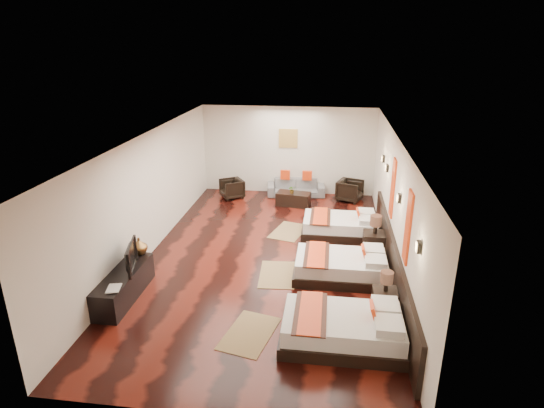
# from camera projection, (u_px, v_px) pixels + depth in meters

# --- Properties ---
(floor) EXTENTS (5.50, 9.50, 0.01)m
(floor) POSITION_uv_depth(u_px,v_px,m) (267.00, 257.00, 10.42)
(floor) COLOR black
(floor) RESTS_ON ground
(ceiling) EXTENTS (5.50, 9.50, 0.01)m
(ceiling) POSITION_uv_depth(u_px,v_px,m) (267.00, 138.00, 9.46)
(ceiling) COLOR white
(ceiling) RESTS_ON floor
(back_wall) EXTENTS (5.50, 0.01, 2.80)m
(back_wall) POSITION_uv_depth(u_px,v_px,m) (288.00, 151.00, 14.36)
(back_wall) COLOR silver
(back_wall) RESTS_ON floor
(left_wall) EXTENTS (0.01, 9.50, 2.80)m
(left_wall) POSITION_uv_depth(u_px,v_px,m) (149.00, 195.00, 10.28)
(left_wall) COLOR silver
(left_wall) RESTS_ON floor
(right_wall) EXTENTS (0.01, 9.50, 2.80)m
(right_wall) POSITION_uv_depth(u_px,v_px,m) (394.00, 206.00, 9.60)
(right_wall) COLOR silver
(right_wall) RESTS_ON floor
(headboard_panel) EXTENTS (0.08, 6.60, 0.90)m
(headboard_panel) POSITION_uv_depth(u_px,v_px,m) (392.00, 263.00, 9.19)
(headboard_panel) COLOR black
(headboard_panel) RESTS_ON floor
(bed_near) EXTENTS (2.03, 1.28, 0.78)m
(bed_near) POSITION_uv_depth(u_px,v_px,m) (344.00, 328.00, 7.40)
(bed_near) COLOR black
(bed_near) RESTS_ON floor
(bed_mid) EXTENTS (1.96, 1.23, 0.75)m
(bed_mid) POSITION_uv_depth(u_px,v_px,m) (342.00, 266.00, 9.44)
(bed_mid) COLOR black
(bed_mid) RESTS_ON floor
(bed_far) EXTENTS (1.92, 1.21, 0.73)m
(bed_far) POSITION_uv_depth(u_px,v_px,m) (341.00, 226.00, 11.51)
(bed_far) COLOR black
(bed_far) RESTS_ON floor
(nightstand_a) EXTENTS (0.44, 0.44, 0.87)m
(nightstand_a) POSITION_uv_depth(u_px,v_px,m) (385.00, 299.00, 8.16)
(nightstand_a) COLOR black
(nightstand_a) RESTS_ON floor
(nightstand_b) EXTENTS (0.50, 0.50, 0.99)m
(nightstand_b) POSITION_uv_depth(u_px,v_px,m) (374.00, 241.00, 10.39)
(nightstand_b) COLOR black
(nightstand_b) RESTS_ON floor
(jute_mat_near) EXTENTS (1.00, 1.34, 0.01)m
(jute_mat_near) POSITION_uv_depth(u_px,v_px,m) (249.00, 333.00, 7.70)
(jute_mat_near) COLOR olive
(jute_mat_near) RESTS_ON floor
(jute_mat_mid) EXTENTS (0.82, 1.25, 0.01)m
(jute_mat_mid) POSITION_uv_depth(u_px,v_px,m) (277.00, 274.00, 9.63)
(jute_mat_mid) COLOR olive
(jute_mat_mid) RESTS_ON floor
(jute_mat_far) EXTENTS (1.04, 1.36, 0.01)m
(jute_mat_far) POSITION_uv_depth(u_px,v_px,m) (289.00, 231.00, 11.79)
(jute_mat_far) COLOR olive
(jute_mat_far) RESTS_ON floor
(tv_console) EXTENTS (0.50, 1.80, 0.55)m
(tv_console) POSITION_uv_depth(u_px,v_px,m) (124.00, 285.00, 8.68)
(tv_console) COLOR black
(tv_console) RESTS_ON floor
(tv) EXTENTS (0.36, 0.90, 0.52)m
(tv) POSITION_uv_depth(u_px,v_px,m) (127.00, 257.00, 8.65)
(tv) COLOR black
(tv) RESTS_ON tv_console
(book) EXTENTS (0.30, 0.36, 0.03)m
(book) POSITION_uv_depth(u_px,v_px,m) (107.00, 289.00, 8.00)
(book) COLOR black
(book) RESTS_ON tv_console
(figurine) EXTENTS (0.39, 0.39, 0.35)m
(figurine) POSITION_uv_depth(u_px,v_px,m) (139.00, 246.00, 9.29)
(figurine) COLOR brown
(figurine) RESTS_ON tv_console
(sofa) EXTENTS (1.89, 0.92, 0.53)m
(sofa) POSITION_uv_depth(u_px,v_px,m) (296.00, 188.00, 14.44)
(sofa) COLOR slate
(sofa) RESTS_ON floor
(armchair_left) EXTENTS (0.91, 0.91, 0.61)m
(armchair_left) POSITION_uv_depth(u_px,v_px,m) (232.00, 189.00, 14.21)
(armchair_left) COLOR black
(armchair_left) RESTS_ON floor
(armchair_right) EXTENTS (0.92, 0.91, 0.66)m
(armchair_right) POSITION_uv_depth(u_px,v_px,m) (350.00, 191.00, 13.94)
(armchair_right) COLOR black
(armchair_right) RESTS_ON floor
(coffee_table) EXTENTS (1.07, 0.65, 0.40)m
(coffee_table) POSITION_uv_depth(u_px,v_px,m) (293.00, 199.00, 13.60)
(coffee_table) COLOR black
(coffee_table) RESTS_ON floor
(table_plant) EXTENTS (0.27, 0.25, 0.24)m
(table_plant) POSITION_uv_depth(u_px,v_px,m) (292.00, 189.00, 13.45)
(table_plant) COLOR #2A6120
(table_plant) RESTS_ON coffee_table
(orange_panel_a) EXTENTS (0.04, 0.40, 1.30)m
(orange_panel_a) POSITION_uv_depth(u_px,v_px,m) (408.00, 227.00, 7.73)
(orange_panel_a) COLOR #D86014
(orange_panel_a) RESTS_ON right_wall
(orange_panel_b) EXTENTS (0.04, 0.40, 1.30)m
(orange_panel_b) POSITION_uv_depth(u_px,v_px,m) (393.00, 188.00, 9.78)
(orange_panel_b) COLOR #D86014
(orange_panel_b) RESTS_ON right_wall
(sconce_near) EXTENTS (0.07, 0.12, 0.18)m
(sconce_near) POSITION_uv_depth(u_px,v_px,m) (418.00, 247.00, 6.66)
(sconce_near) COLOR black
(sconce_near) RESTS_ON right_wall
(sconce_mid) EXTENTS (0.07, 0.12, 0.18)m
(sconce_mid) POSITION_uv_depth(u_px,v_px,m) (399.00, 198.00, 8.71)
(sconce_mid) COLOR black
(sconce_mid) RESTS_ON right_wall
(sconce_far) EXTENTS (0.07, 0.12, 0.18)m
(sconce_far) POSITION_uv_depth(u_px,v_px,m) (387.00, 168.00, 10.75)
(sconce_far) COLOR black
(sconce_far) RESTS_ON right_wall
(sconce_lounge) EXTENTS (0.07, 0.12, 0.18)m
(sconce_lounge) POSITION_uv_depth(u_px,v_px,m) (383.00, 159.00, 11.59)
(sconce_lounge) COLOR black
(sconce_lounge) RESTS_ON right_wall
(gold_artwork) EXTENTS (0.60, 0.04, 0.60)m
(gold_artwork) POSITION_uv_depth(u_px,v_px,m) (288.00, 138.00, 14.20)
(gold_artwork) COLOR #AD873F
(gold_artwork) RESTS_ON back_wall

